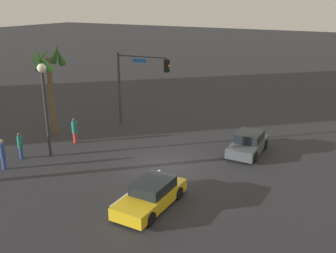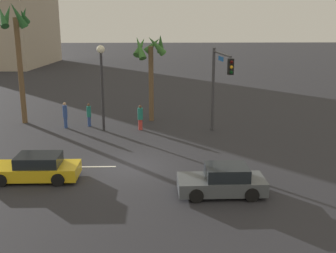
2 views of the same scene
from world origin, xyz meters
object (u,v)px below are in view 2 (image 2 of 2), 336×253
at_px(traffic_signal, 219,78).
at_px(car_0, 35,168).
at_px(streetlamp, 102,72).
at_px(pedestrian_0, 89,114).
at_px(palm_tree_1, 150,55).
at_px(palm_tree_0, 16,35).
at_px(car_2, 223,181).
at_px(pedestrian_1, 140,117).
at_px(pedestrian_2, 65,114).

bearing_deg(traffic_signal, car_0, -143.51).
xyz_separation_m(traffic_signal, streetlamp, (-7.90, 1.56, 0.27)).
xyz_separation_m(pedestrian_0, palm_tree_1, (4.52, 1.59, 4.17)).
bearing_deg(palm_tree_0, car_2, -45.81).
relative_size(pedestrian_1, pedestrian_2, 0.95).
bearing_deg(palm_tree_1, pedestrian_0, -160.59).
relative_size(pedestrian_2, palm_tree_1, 0.28).
height_order(car_0, pedestrian_1, pedestrian_1).
bearing_deg(palm_tree_0, palm_tree_1, 2.66).
bearing_deg(pedestrian_0, pedestrian_2, -165.46).
xyz_separation_m(car_2, pedestrian_1, (-4.15, 11.29, 0.33)).
bearing_deg(traffic_signal, pedestrian_2, 167.34).
xyz_separation_m(car_2, pedestrian_0, (-7.98, 12.38, 0.29)).
xyz_separation_m(traffic_signal, pedestrian_0, (-9.12, 2.85, -3.03)).
relative_size(car_0, car_2, 1.11).
xyz_separation_m(pedestrian_1, palm_tree_1, (0.69, 2.68, 4.14)).
bearing_deg(traffic_signal, pedestrian_0, 162.66).
bearing_deg(car_0, palm_tree_1, 65.04).
distance_m(streetlamp, palm_tree_1, 4.46).
relative_size(traffic_signal, palm_tree_0, 0.65).
bearing_deg(car_0, palm_tree_0, 109.64).
bearing_deg(pedestrian_0, traffic_signal, -17.34).
bearing_deg(streetlamp, pedestrian_2, 163.39).
distance_m(pedestrian_0, palm_tree_1, 6.35).
distance_m(traffic_signal, palm_tree_0, 15.07).
distance_m(streetlamp, pedestrian_2, 4.39).
xyz_separation_m(pedestrian_1, pedestrian_2, (-5.48, 0.66, 0.07)).
xyz_separation_m(car_0, pedestrian_1, (4.88, 9.29, 0.35)).
bearing_deg(car_0, car_2, -12.50).
relative_size(traffic_signal, pedestrian_0, 3.38).
distance_m(car_0, pedestrian_0, 10.43).
distance_m(traffic_signal, palm_tree_1, 6.50).
relative_size(car_0, pedestrian_0, 2.55).
distance_m(pedestrian_0, palm_tree_0, 7.76).
bearing_deg(palm_tree_1, pedestrian_2, -161.87).
xyz_separation_m(pedestrian_2, palm_tree_0, (-3.51, 1.57, 5.58)).
height_order(car_0, pedestrian_0, pedestrian_0).
xyz_separation_m(pedestrian_0, pedestrian_2, (-1.65, -0.43, 0.11)).
distance_m(pedestrian_1, pedestrian_2, 5.52).
height_order(traffic_signal, streetlamp, streetlamp).
xyz_separation_m(car_0, car_2, (9.03, -2.00, 0.02)).
bearing_deg(pedestrian_1, car_0, -117.73).
distance_m(streetlamp, pedestrian_0, 3.75).
distance_m(car_2, pedestrian_0, 14.73).
bearing_deg(streetlamp, palm_tree_0, 159.18).
xyz_separation_m(traffic_signal, palm_tree_0, (-14.29, 3.99, 2.65)).
bearing_deg(pedestrian_2, pedestrian_1, -6.82).
xyz_separation_m(car_0, pedestrian_2, (-0.60, 9.95, 0.42)).
xyz_separation_m(car_2, palm_tree_0, (-13.14, 13.52, 5.97)).
bearing_deg(palm_tree_0, car_0, -70.36).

